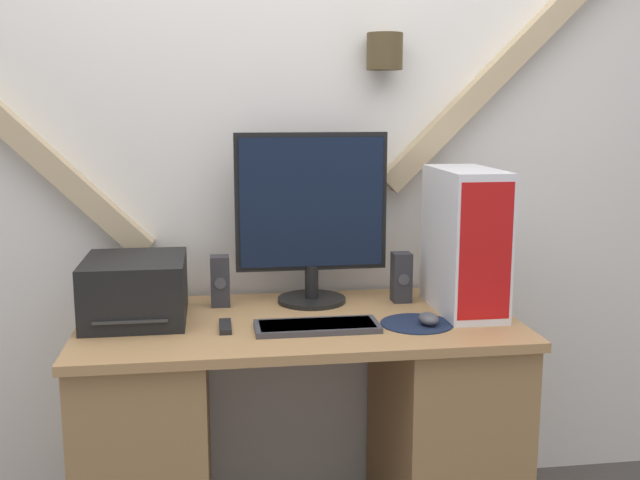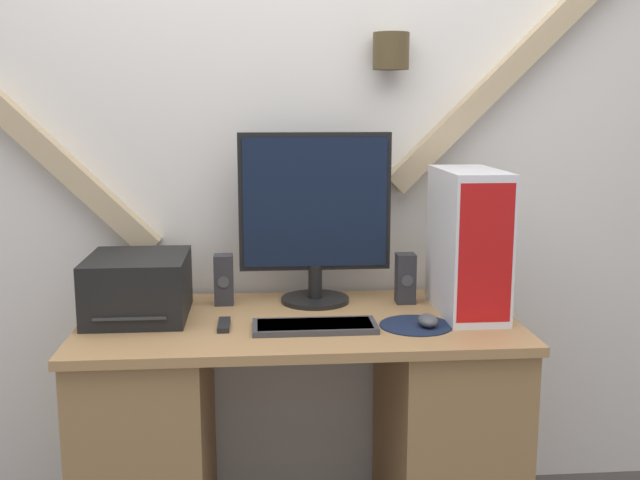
{
  "view_description": "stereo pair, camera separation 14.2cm",
  "coord_description": "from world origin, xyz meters",
  "px_view_note": "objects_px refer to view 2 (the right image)",
  "views": [
    {
      "loc": [
        -0.27,
        -1.98,
        1.49
      ],
      "look_at": [
        0.07,
        0.35,
        1.06
      ],
      "focal_mm": 42.0,
      "sensor_mm": 36.0,
      "label": 1
    },
    {
      "loc": [
        -0.13,
        -2.0,
        1.49
      ],
      "look_at": [
        0.07,
        0.35,
        1.06
      ],
      "focal_mm": 42.0,
      "sensor_mm": 36.0,
      "label": 2
    }
  ],
  "objects_px": {
    "speaker_left": "(224,280)",
    "keyboard": "(315,326)",
    "computer_tower": "(468,242)",
    "monitor": "(315,212)",
    "printer": "(138,287)",
    "remote_control": "(224,325)",
    "speaker_right": "(405,278)",
    "mouse": "(428,320)"
  },
  "relations": [
    {
      "from": "speaker_right",
      "to": "computer_tower",
      "type": "bearing_deg",
      "value": -38.83
    },
    {
      "from": "monitor",
      "to": "printer",
      "type": "bearing_deg",
      "value": -166.67
    },
    {
      "from": "keyboard",
      "to": "remote_control",
      "type": "height_order",
      "value": "keyboard"
    },
    {
      "from": "computer_tower",
      "to": "speaker_right",
      "type": "height_order",
      "value": "computer_tower"
    },
    {
      "from": "printer",
      "to": "keyboard",
      "type": "bearing_deg",
      "value": -18.33
    },
    {
      "from": "computer_tower",
      "to": "speaker_left",
      "type": "bearing_deg",
      "value": 167.65
    },
    {
      "from": "mouse",
      "to": "computer_tower",
      "type": "xyz_separation_m",
      "value": [
        0.17,
        0.16,
        0.22
      ]
    },
    {
      "from": "mouse",
      "to": "remote_control",
      "type": "distance_m",
      "value": 0.64
    },
    {
      "from": "printer",
      "to": "speaker_right",
      "type": "relative_size",
      "value": 2.1
    },
    {
      "from": "computer_tower",
      "to": "printer",
      "type": "relative_size",
      "value": 1.31
    },
    {
      "from": "keyboard",
      "to": "printer",
      "type": "distance_m",
      "value": 0.6
    },
    {
      "from": "speaker_right",
      "to": "remote_control",
      "type": "bearing_deg",
      "value": -158.6
    },
    {
      "from": "mouse",
      "to": "printer",
      "type": "bearing_deg",
      "value": 167.75
    },
    {
      "from": "mouse",
      "to": "speaker_right",
      "type": "height_order",
      "value": "speaker_right"
    },
    {
      "from": "monitor",
      "to": "keyboard",
      "type": "bearing_deg",
      "value": -94.6
    },
    {
      "from": "keyboard",
      "to": "computer_tower",
      "type": "distance_m",
      "value": 0.59
    },
    {
      "from": "monitor",
      "to": "speaker_right",
      "type": "bearing_deg",
      "value": -7.11
    },
    {
      "from": "speaker_left",
      "to": "remote_control",
      "type": "distance_m",
      "value": 0.29
    },
    {
      "from": "mouse",
      "to": "computer_tower",
      "type": "bearing_deg",
      "value": 43.49
    },
    {
      "from": "keyboard",
      "to": "speaker_right",
      "type": "distance_m",
      "value": 0.45
    },
    {
      "from": "computer_tower",
      "to": "printer",
      "type": "distance_m",
      "value": 1.09
    },
    {
      "from": "computer_tower",
      "to": "printer",
      "type": "xyz_separation_m",
      "value": [
        -1.08,
        0.04,
        -0.14
      ]
    },
    {
      "from": "speaker_left",
      "to": "remote_control",
      "type": "height_order",
      "value": "speaker_left"
    },
    {
      "from": "printer",
      "to": "monitor",
      "type": "bearing_deg",
      "value": 13.33
    },
    {
      "from": "remote_control",
      "to": "printer",
      "type": "bearing_deg",
      "value": 153.15
    },
    {
      "from": "computer_tower",
      "to": "mouse",
      "type": "bearing_deg",
      "value": -136.51
    },
    {
      "from": "printer",
      "to": "remote_control",
      "type": "relative_size",
      "value": 2.78
    },
    {
      "from": "printer",
      "to": "speaker_right",
      "type": "bearing_deg",
      "value": 6.35
    },
    {
      "from": "remote_control",
      "to": "mouse",
      "type": "bearing_deg",
      "value": -5.06
    },
    {
      "from": "monitor",
      "to": "printer",
      "type": "xyz_separation_m",
      "value": [
        -0.59,
        -0.14,
        -0.22
      ]
    },
    {
      "from": "keyboard",
      "to": "printer",
      "type": "relative_size",
      "value": 1.05
    },
    {
      "from": "remote_control",
      "to": "keyboard",
      "type": "bearing_deg",
      "value": -8.86
    },
    {
      "from": "keyboard",
      "to": "mouse",
      "type": "xyz_separation_m",
      "value": [
        0.35,
        -0.01,
        0.01
      ]
    },
    {
      "from": "monitor",
      "to": "computer_tower",
      "type": "height_order",
      "value": "monitor"
    },
    {
      "from": "printer",
      "to": "remote_control",
      "type": "distance_m",
      "value": 0.33
    },
    {
      "from": "mouse",
      "to": "remote_control",
      "type": "height_order",
      "value": "mouse"
    },
    {
      "from": "speaker_left",
      "to": "keyboard",
      "type": "bearing_deg",
      "value": -47.74
    },
    {
      "from": "printer",
      "to": "remote_control",
      "type": "bearing_deg",
      "value": -26.85
    },
    {
      "from": "computer_tower",
      "to": "remote_control",
      "type": "xyz_separation_m",
      "value": [
        -0.8,
        -0.1,
        -0.23
      ]
    },
    {
      "from": "keyboard",
      "to": "speaker_right",
      "type": "bearing_deg",
      "value": 40.19
    },
    {
      "from": "keyboard",
      "to": "speaker_right",
      "type": "height_order",
      "value": "speaker_right"
    },
    {
      "from": "printer",
      "to": "remote_control",
      "type": "height_order",
      "value": "printer"
    }
  ]
}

